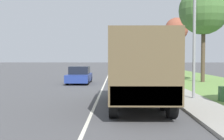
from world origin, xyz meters
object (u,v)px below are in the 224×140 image
military_truck (138,67)px  lamp_post (191,7)px  car_nearest_ahead (79,76)px  car_second_ahead (125,70)px

military_truck → lamp_post: bearing=36.3°
car_nearest_ahead → car_second_ahead: size_ratio=0.92×
car_nearest_ahead → car_second_ahead: car_nearest_ahead is taller
military_truck → lamp_post: 4.38m
military_truck → car_second_ahead: bearing=89.5°
military_truck → car_second_ahead: 23.45m
car_second_ahead → lamp_post: 21.94m
military_truck → car_nearest_ahead: (-3.93, 11.24, -1.09)m
military_truck → car_second_ahead: military_truck is taller
military_truck → car_second_ahead: size_ratio=1.50×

